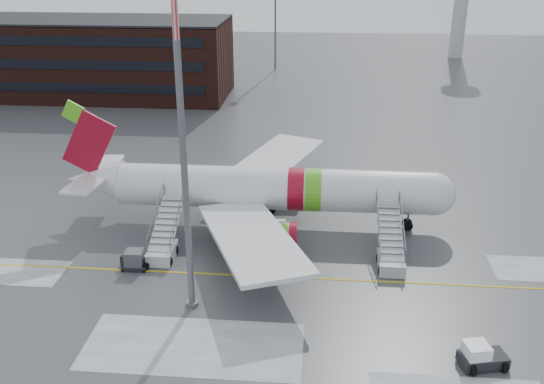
# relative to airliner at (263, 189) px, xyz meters

# --- Properties ---
(ground) EXTENTS (260.00, 260.00, 0.00)m
(ground) POSITION_rel_airliner_xyz_m (3.33, -8.34, -3.42)
(ground) COLOR #494C4F
(ground) RESTS_ON ground
(airliner) EXTENTS (35.03, 32.97, 11.18)m
(airliner) POSITION_rel_airliner_xyz_m (0.00, 0.00, 0.00)
(airliner) COLOR white
(airliner) RESTS_ON ground
(airstair_fwd) EXTENTS (2.05, 7.70, 3.48)m
(airstair_fwd) POSITION_rel_airliner_xyz_m (10.80, -6.54, -2.35)
(airstair_fwd) COLOR #A6A8AD
(airstair_fwd) RESTS_ON ground
(airstair_aft) EXTENTS (2.05, 7.70, 3.48)m
(airstair_aft) POSITION_rel_airliner_xyz_m (-7.54, -6.54, -2.35)
(airstair_aft) COLOR silver
(airstair_aft) RESTS_ON ground
(pushback_tug) EXTENTS (3.09, 2.59, 1.61)m
(pushback_tug) POSITION_rel_airliner_xyz_m (15.11, -18.71, -2.71)
(pushback_tug) COLOR black
(pushback_tug) RESTS_ON ground
(uld_container) EXTENTS (1.93, 1.47, 1.55)m
(uld_container) POSITION_rel_airliner_xyz_m (-9.29, -8.96, -2.69)
(uld_container) COLOR black
(uld_container) RESTS_ON ground
(baggage_tractor) EXTENTS (2.59, 1.70, 1.27)m
(baggage_tractor) POSITION_rel_airliner_xyz_m (-9.42, -8.74, -2.88)
(baggage_tractor) COLOR black
(baggage_tractor) RESTS_ON ground
(light_mast_near) EXTENTS (1.20, 1.20, 23.41)m
(light_mast_near) POSITION_rel_airliner_xyz_m (-3.72, -13.71, 8.76)
(light_mast_near) COLOR #595B60
(light_mast_near) RESTS_ON ground
(terminal_building) EXTENTS (62.00, 16.11, 12.30)m
(terminal_building) POSITION_rel_airliner_xyz_m (-41.67, 46.64, 2.78)
(terminal_building) COLOR #3F1E16
(terminal_building) RESTS_ON ground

